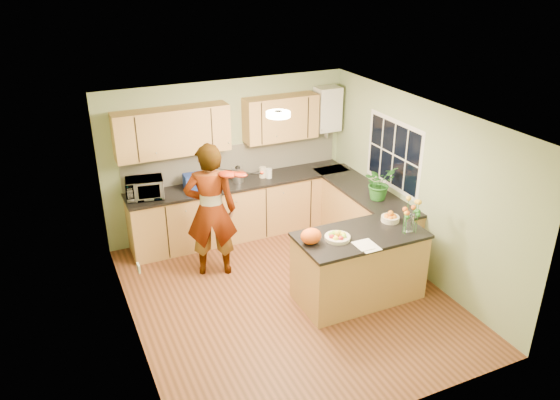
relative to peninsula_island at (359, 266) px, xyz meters
name	(u,v)px	position (x,y,z in m)	size (l,w,h in m)	color
floor	(288,297)	(-0.86, 0.38, -0.48)	(4.50, 4.50, 0.00)	#532E17
ceiling	(289,117)	(-0.86, 0.38, 2.02)	(4.00, 4.50, 0.02)	silver
wall_back	(228,158)	(-0.86, 2.63, 0.77)	(4.00, 0.02, 2.50)	#99AD7C
wall_front	(393,311)	(-0.86, -1.87, 0.77)	(4.00, 0.02, 2.50)	#99AD7C
wall_left	(127,246)	(-2.86, 0.38, 0.77)	(0.02, 4.50, 2.50)	#99AD7C
wall_right	(417,188)	(1.14, 0.38, 0.77)	(0.02, 4.50, 2.50)	#99AD7C
back_counter	(242,208)	(-0.76, 2.33, -0.01)	(3.64, 0.62, 0.94)	#AE8545
right_counter	(363,217)	(0.84, 1.23, -0.01)	(0.62, 2.24, 0.94)	#AE8545
splashback	(234,160)	(-0.76, 2.62, 0.72)	(3.60, 0.02, 0.52)	beige
upper_cabinets	(219,126)	(-1.03, 2.46, 1.37)	(3.20, 0.34, 0.70)	#AE8545
boiler	(327,109)	(0.84, 2.47, 1.42)	(0.40, 0.30, 0.86)	silver
window_right	(394,154)	(1.14, 0.98, 1.07)	(0.01, 1.30, 1.05)	silver
light_switch	(139,268)	(-2.84, -0.22, 0.82)	(0.02, 0.09, 0.09)	silver
ceiling_lamp	(278,114)	(-0.86, 0.68, 1.98)	(0.30, 0.30, 0.07)	#FFEABF
peninsula_island	(359,266)	(0.00, 0.00, 0.00)	(1.67, 0.86, 0.96)	#AE8545
fruit_dish	(337,236)	(-0.35, 0.00, 0.52)	(0.32, 0.32, 0.11)	beige
orange_bowl	(390,217)	(0.55, 0.15, 0.54)	(0.24, 0.24, 0.14)	beige
flower_vase	(410,207)	(0.60, -0.18, 0.81)	(0.27, 0.27, 0.51)	silver
orange_bag	(311,236)	(-0.70, 0.05, 0.58)	(0.27, 0.23, 0.20)	#E85613
papers	(367,246)	(-0.10, -0.30, 0.48)	(0.23, 0.32, 0.01)	white
violinist	(211,210)	(-1.55, 1.42, 0.50)	(0.72, 0.47, 1.97)	tan
violin	(228,174)	(-1.35, 1.20, 1.09)	(0.63, 0.25, 0.13)	#580C05
microwave	(145,188)	(-2.27, 2.34, 0.61)	(0.54, 0.36, 0.30)	silver
blue_box	(194,181)	(-1.52, 2.36, 0.58)	(0.29, 0.21, 0.23)	navy
kettle	(238,174)	(-0.81, 2.33, 0.59)	(0.17, 0.17, 0.32)	#B8B8BD
jar_cream	(263,172)	(-0.38, 2.34, 0.55)	(0.11, 0.11, 0.17)	beige
jar_white	(269,173)	(-0.30, 2.28, 0.54)	(0.10, 0.10, 0.15)	silver
potted_plant	(379,183)	(0.84, 0.87, 0.71)	(0.45, 0.39, 0.50)	#266722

